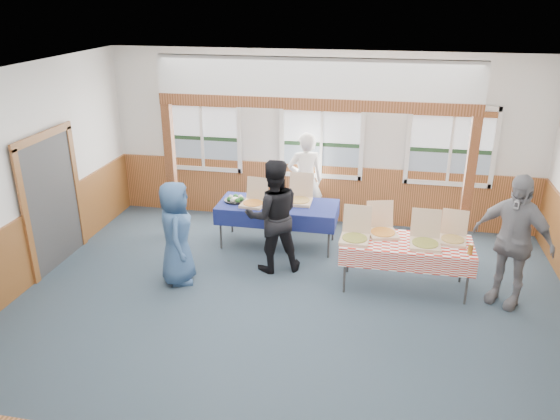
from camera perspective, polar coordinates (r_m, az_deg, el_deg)
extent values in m
plane|color=#2B3A46|center=(7.63, 0.75, -11.05)|extent=(8.00, 8.00, 0.00)
plane|color=white|center=(6.46, 0.90, 13.47)|extent=(8.00, 8.00, 0.00)
plane|color=silver|center=(10.18, 4.39, 7.39)|extent=(8.00, 0.00, 8.00)
plane|color=silver|center=(3.95, -8.84, -18.66)|extent=(8.00, 0.00, 8.00)
plane|color=silver|center=(8.51, -26.73, 2.09)|extent=(0.00, 8.00, 8.00)
cube|color=brown|center=(10.47, 4.20, 1.79)|extent=(7.98, 0.05, 1.10)
cube|color=brown|center=(8.87, -25.45, -4.29)|extent=(0.05, 6.98, 1.10)
cube|color=#373737|center=(9.35, -22.75, 0.79)|extent=(0.06, 1.30, 2.10)
cube|color=white|center=(10.82, -7.97, 4.31)|extent=(1.52, 0.05, 0.08)
cube|color=white|center=(10.49, -8.37, 11.51)|extent=(1.52, 0.05, 0.08)
cube|color=white|center=(10.89, -11.89, 7.95)|extent=(0.08, 0.05, 1.46)
cube|color=white|center=(10.42, -4.28, 7.72)|extent=(0.08, 0.05, 1.46)
cube|color=white|center=(10.63, -8.17, 7.86)|extent=(0.05, 0.05, 1.30)
cube|color=gray|center=(10.77, -7.99, 5.90)|extent=(1.40, 0.02, 0.52)
cube|color=#1B361C|center=(10.69, -8.07, 7.44)|extent=(1.40, 0.02, 0.08)
cube|color=silver|center=(10.60, -8.18, 9.47)|extent=(1.40, 0.02, 0.70)
cube|color=brown|center=(10.49, -8.38, 10.95)|extent=(1.40, 0.07, 0.10)
cube|color=white|center=(10.32, 4.24, 3.60)|extent=(1.52, 0.05, 0.08)
cube|color=white|center=(9.97, 4.46, 11.14)|extent=(1.52, 0.05, 0.08)
cube|color=white|center=(10.24, 0.20, 7.53)|extent=(0.08, 0.05, 1.46)
cube|color=white|center=(10.07, 8.56, 7.04)|extent=(0.08, 0.05, 1.46)
cube|color=white|center=(10.13, 4.34, 7.30)|extent=(0.05, 0.05, 1.30)
cube|color=gray|center=(10.27, 4.31, 5.25)|extent=(1.40, 0.02, 0.52)
cube|color=#1B361C|center=(10.19, 4.36, 6.86)|extent=(1.40, 0.02, 0.08)
cube|color=silver|center=(10.09, 4.42, 9.00)|extent=(1.40, 0.02, 0.70)
cube|color=brown|center=(9.97, 4.43, 10.55)|extent=(1.40, 0.07, 0.10)
cube|color=white|center=(10.33, 17.01, 2.67)|extent=(1.52, 0.05, 0.08)
cube|color=white|center=(9.98, 17.90, 10.17)|extent=(1.52, 0.05, 0.08)
cube|color=white|center=(10.07, 13.24, 6.70)|extent=(0.08, 0.05, 1.46)
cube|color=white|center=(10.24, 21.57, 5.98)|extent=(0.08, 0.05, 1.46)
cube|color=white|center=(10.13, 17.44, 6.35)|extent=(0.05, 0.05, 1.30)
cube|color=gray|center=(10.27, 17.18, 4.32)|extent=(1.40, 0.02, 0.52)
cube|color=#1B361C|center=(10.19, 17.37, 5.92)|extent=(1.40, 0.02, 0.08)
cube|color=silver|center=(10.10, 17.62, 8.05)|extent=(1.40, 0.02, 0.70)
cube|color=brown|center=(9.98, 17.84, 9.58)|extent=(1.40, 0.07, 0.10)
cube|color=#592E13|center=(9.79, -11.29, 3.97)|extent=(0.15, 0.15, 2.40)
cube|color=#592E13|center=(9.19, 19.03, 1.98)|extent=(0.15, 0.15, 2.40)
cube|color=#592E13|center=(8.83, 3.58, 11.06)|extent=(5.15, 0.18, 0.18)
cylinder|color=#373737|center=(9.39, -6.23, -1.98)|extent=(0.04, 0.04, 0.73)
cylinder|color=#373737|center=(10.00, -5.06, -0.37)|extent=(0.04, 0.04, 0.73)
cylinder|color=#373737|center=(9.04, 5.12, -2.90)|extent=(0.04, 0.04, 0.73)
cylinder|color=#373737|center=(9.68, 5.58, -1.18)|extent=(0.04, 0.04, 0.73)
cube|color=#373737|center=(9.34, -0.24, 0.50)|extent=(2.09, 1.15, 0.03)
cube|color=navy|center=(9.33, -0.24, 0.61)|extent=(2.16, 1.22, 0.01)
cube|color=navy|center=(8.99, -0.79, -1.26)|extent=(2.01, 0.35, 0.28)
cube|color=navy|center=(9.79, 0.27, 0.75)|extent=(2.01, 0.35, 0.28)
cylinder|color=#373737|center=(8.06, 6.77, -6.26)|extent=(0.04, 0.04, 0.73)
cylinder|color=#373737|center=(8.63, 7.14, -4.26)|extent=(0.04, 0.04, 0.73)
cylinder|color=#373737|center=(8.15, 18.99, -7.07)|extent=(0.04, 0.04, 0.73)
cylinder|color=#373737|center=(8.72, 18.51, -5.04)|extent=(0.04, 0.04, 0.73)
cube|color=#373737|center=(8.18, 13.10, -3.36)|extent=(1.97, 1.18, 0.03)
cube|color=red|center=(8.17, 13.11, -3.24)|extent=(2.04, 1.25, 0.01)
cube|color=red|center=(7.86, 13.07, -5.45)|extent=(1.85, 0.46, 0.28)
cube|color=red|center=(8.61, 12.97, -2.95)|extent=(1.85, 0.46, 0.28)
cube|color=#D2B38C|center=(9.27, -2.84, 0.60)|extent=(0.43, 0.43, 0.04)
cylinder|color=gold|center=(9.26, -2.85, 0.76)|extent=(0.37, 0.37, 0.01)
cube|color=#D2B38C|center=(9.40, -2.38, 2.28)|extent=(0.39, 0.13, 0.38)
cube|color=#D2B38C|center=(9.38, 2.01, 0.88)|extent=(0.42, 0.42, 0.05)
cylinder|color=tan|center=(9.37, 2.01, 1.05)|extent=(0.37, 0.37, 0.01)
cube|color=#D2B38C|center=(9.53, 2.26, 2.70)|extent=(0.42, 0.10, 0.41)
cube|color=#D2B38C|center=(8.03, 7.79, -3.09)|extent=(0.43, 0.43, 0.05)
cylinder|color=gold|center=(8.02, 7.81, -2.90)|extent=(0.38, 0.38, 0.01)
cube|color=#D2B38C|center=(8.17, 8.07, -0.92)|extent=(0.42, 0.12, 0.41)
cube|color=#D2B38C|center=(8.29, 10.69, -2.46)|extent=(0.50, 0.50, 0.05)
cylinder|color=gold|center=(8.27, 10.70, -2.27)|extent=(0.44, 0.44, 0.01)
cube|color=#D2B38C|center=(8.42, 10.39, -0.39)|extent=(0.42, 0.20, 0.40)
cube|color=#D2B38C|center=(8.07, 14.91, -3.54)|extent=(0.43, 0.43, 0.05)
cylinder|color=gold|center=(8.06, 14.93, -3.34)|extent=(0.38, 0.38, 0.01)
cube|color=#D2B38C|center=(8.21, 15.01, -1.33)|extent=(0.42, 0.11, 0.42)
cube|color=#D2B38C|center=(8.31, 17.58, -3.09)|extent=(0.42, 0.42, 0.04)
cylinder|color=tan|center=(8.30, 17.60, -2.92)|extent=(0.37, 0.37, 0.01)
cube|color=#D2B38C|center=(8.44, 17.81, -1.21)|extent=(0.38, 0.14, 0.37)
cylinder|color=black|center=(9.49, -4.68, 1.03)|extent=(0.39, 0.39, 0.03)
cylinder|color=white|center=(9.48, -4.68, 1.17)|extent=(0.09, 0.09, 0.04)
sphere|color=#296125|center=(9.46, -4.06, 1.16)|extent=(0.09, 0.09, 0.09)
sphere|color=#B8B7A6|center=(9.54, -4.17, 1.35)|extent=(0.09, 0.09, 0.09)
sphere|color=#296125|center=(9.58, -4.66, 1.43)|extent=(0.09, 0.09, 0.09)
sphere|color=#B8B7A6|center=(9.55, -5.17, 1.34)|extent=(0.09, 0.09, 0.09)
sphere|color=#296125|center=(9.47, -5.32, 1.14)|extent=(0.09, 0.09, 0.09)
sphere|color=#B8B7A6|center=(9.40, -4.99, 0.99)|extent=(0.09, 0.09, 0.09)
sphere|color=#296125|center=(9.39, -4.43, 1.00)|extent=(0.09, 0.09, 0.09)
cylinder|color=#9C631A|center=(8.00, 19.28, -3.88)|extent=(0.07, 0.07, 0.15)
imported|color=white|center=(10.03, 2.65, 3.07)|extent=(0.77, 0.63, 1.82)
imported|color=black|center=(8.45, -0.73, -0.63)|extent=(1.07, 0.96, 1.82)
imported|color=#335380|center=(8.26, -10.79, -2.38)|extent=(0.74, 0.91, 1.60)
imported|color=gray|center=(8.16, 23.10, -2.96)|extent=(1.20, 1.02, 1.92)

